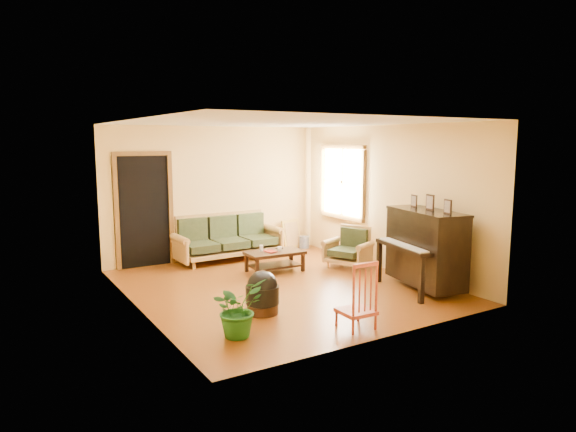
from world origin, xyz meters
TOP-DOWN VIEW (x-y plane):
  - floor at (0.00, 0.00)m, footprint 5.00×5.00m
  - doorway at (-1.45, 2.48)m, footprint 1.08×0.16m
  - window at (2.21, 1.30)m, footprint 0.12×1.36m
  - sofa at (0.09, 2.13)m, footprint 2.12×0.93m
  - coffee_table at (0.40, 0.88)m, footprint 1.04×0.61m
  - armchair at (1.69, 0.44)m, footprint 0.96×0.98m
  - piano at (1.86, -1.30)m, footprint 1.11×1.56m
  - footstool at (-0.86, -0.98)m, footprint 0.53×0.53m
  - red_chair at (-0.13, -2.07)m, footprint 0.42×0.45m
  - leaning_frame at (1.68, 2.39)m, footprint 0.50×0.23m
  - ceramic_crock at (1.96, 2.30)m, footprint 0.26×0.26m
  - potted_plant at (-1.51, -1.55)m, footprint 0.77×0.72m
  - book at (0.22, 0.85)m, footprint 0.19×0.24m
  - candle at (0.20, 1.02)m, footprint 0.08×0.08m
  - glass_jar at (0.52, 0.92)m, footprint 0.12×0.12m
  - remote at (0.58, 1.03)m, footprint 0.15×0.07m

SIDE VIEW (x-z plane):
  - floor at x=0.00m, z-range 0.00..0.00m
  - ceramic_crock at x=1.96m, z-range 0.00..0.26m
  - coffee_table at x=0.40m, z-range 0.00..0.37m
  - footstool at x=-0.86m, z-range 0.00..0.44m
  - leaning_frame at x=1.68m, z-range 0.00..0.66m
  - potted_plant at x=-1.51m, z-range 0.00..0.70m
  - remote at x=0.58m, z-range 0.37..0.38m
  - armchair at x=1.69m, z-range 0.00..0.75m
  - book at x=0.22m, z-range 0.37..0.39m
  - glass_jar at x=0.52m, z-range 0.37..0.43m
  - candle at x=0.20m, z-range 0.37..0.48m
  - red_chair at x=-0.13m, z-range 0.00..0.86m
  - sofa at x=0.09m, z-range 0.00..0.90m
  - piano at x=1.86m, z-range 0.00..1.26m
  - doorway at x=-1.45m, z-range 0.00..2.05m
  - window at x=2.21m, z-range 0.77..2.23m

